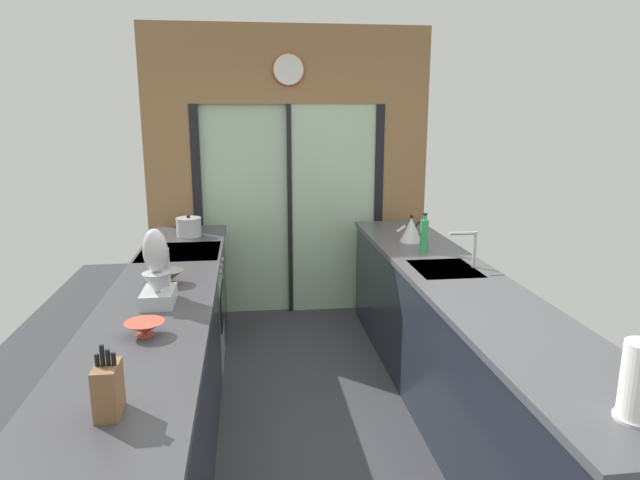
% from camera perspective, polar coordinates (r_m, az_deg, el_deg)
% --- Properties ---
extents(ground_plane, '(5.04, 7.60, 0.02)m').
position_cam_1_polar(ground_plane, '(4.04, -0.88, -15.95)').
color(ground_plane, '#38383D').
extents(back_wall_unit, '(2.64, 0.12, 2.70)m').
position_cam_1_polar(back_wall_unit, '(5.34, -3.16, 8.50)').
color(back_wall_unit, olive).
rests_on(back_wall_unit, ground_plane).
extents(left_counter_run, '(0.62, 3.80, 0.92)m').
position_cam_1_polar(left_counter_run, '(3.42, -15.70, -13.15)').
color(left_counter_run, '#1E232D').
rests_on(left_counter_run, ground_plane).
extents(right_counter_run, '(0.62, 3.80, 0.92)m').
position_cam_1_polar(right_counter_run, '(3.77, 13.76, -10.53)').
color(right_counter_run, '#1E232D').
rests_on(right_counter_run, ground_plane).
extents(sink_faucet, '(0.19, 0.02, 0.25)m').
position_cam_1_polar(sink_faucet, '(3.85, 14.97, -0.34)').
color(sink_faucet, '#B7BABC').
rests_on(sink_faucet, right_counter_run).
extents(oven_range, '(0.60, 0.60, 0.92)m').
position_cam_1_polar(oven_range, '(4.45, -13.68, -6.93)').
color(oven_range, '#B7BABC').
rests_on(oven_range, ground_plane).
extents(mixing_bowl_near, '(0.19, 0.19, 0.07)m').
position_cam_1_polar(mixing_bowl_near, '(2.77, -17.34, -8.51)').
color(mixing_bowl_near, '#BC4C38').
rests_on(mixing_bowl_near, left_counter_run).
extents(mixing_bowl_far, '(0.20, 0.20, 0.08)m').
position_cam_1_polar(mixing_bowl_far, '(3.53, -15.18, -3.58)').
color(mixing_bowl_far, '#514C47').
rests_on(mixing_bowl_far, left_counter_run).
extents(knife_block, '(0.08, 0.14, 0.26)m').
position_cam_1_polar(knife_block, '(2.12, -20.69, -13.96)').
color(knife_block, brown).
rests_on(knife_block, left_counter_run).
extents(stand_mixer, '(0.17, 0.27, 0.42)m').
position_cam_1_polar(stand_mixer, '(3.15, -16.17, -3.46)').
color(stand_mixer, '#B7BABC').
rests_on(stand_mixer, left_counter_run).
extents(stock_pot, '(0.21, 0.21, 0.18)m').
position_cam_1_polar(stock_pot, '(4.80, -13.16, 1.31)').
color(stock_pot, '#B7BABC').
rests_on(stock_pot, left_counter_run).
extents(kettle, '(0.27, 0.18, 0.22)m').
position_cam_1_polar(kettle, '(4.54, 9.26, 1.04)').
color(kettle, '#B7BABC').
rests_on(kettle, right_counter_run).
extents(soap_bottle, '(0.06, 0.06, 0.29)m').
position_cam_1_polar(soap_bottle, '(4.22, 10.53, 0.50)').
color(soap_bottle, '#339E56').
rests_on(soap_bottle, right_counter_run).
extents(paper_towel_roll, '(0.14, 0.14, 0.31)m').
position_cam_1_polar(paper_towel_roll, '(2.22, 29.65, -12.40)').
color(paper_towel_roll, '#B7BABC').
rests_on(paper_towel_roll, right_counter_run).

